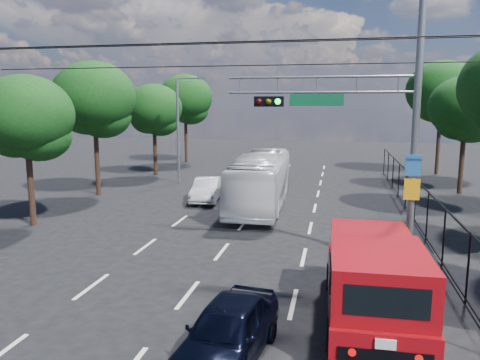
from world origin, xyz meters
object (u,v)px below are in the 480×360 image
(white_van, at_px, (207,189))
(signal_mast, at_px, (378,108))
(navy_hatchback, at_px, (228,331))
(white_bus, at_px, (261,180))
(red_pickup, at_px, (373,277))

(white_van, bearing_deg, signal_mast, -52.62)
(navy_hatchback, bearing_deg, white_bus, 103.72)
(signal_mast, xyz_separation_m, navy_hatchback, (-3.38, -7.09, -4.59))
(navy_hatchback, relative_size, white_bus, 0.38)
(signal_mast, relative_size, white_van, 2.45)
(signal_mast, height_order, navy_hatchback, signal_mast)
(navy_hatchback, bearing_deg, signal_mast, 71.60)
(signal_mast, distance_m, navy_hatchback, 9.10)
(red_pickup, bearing_deg, navy_hatchback, -141.48)
(white_bus, bearing_deg, red_pickup, -71.12)
(signal_mast, height_order, red_pickup, signal_mast)
(signal_mast, distance_m, red_pickup, 6.17)
(red_pickup, distance_m, white_van, 15.52)
(red_pickup, bearing_deg, signal_mast, 86.50)
(red_pickup, xyz_separation_m, navy_hatchback, (-3.10, -2.47, -0.52))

